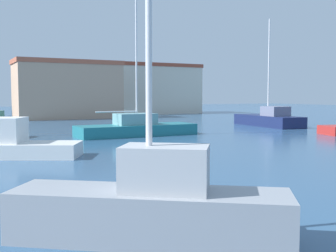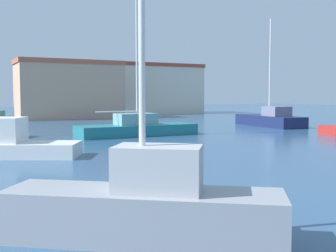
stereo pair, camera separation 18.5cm
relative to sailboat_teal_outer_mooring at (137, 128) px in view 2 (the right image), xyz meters
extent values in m
plane|color=#2D5175|center=(2.01, -1.82, -0.54)|extent=(160.00, 160.00, 0.00)
cube|color=#1E707A|center=(0.02, 0.00, -0.17)|extent=(8.12, 2.59, 0.75)
cube|color=#6B9CA2|center=(-0.09, 0.00, 0.58)|extent=(2.64, 1.67, 0.75)
cylinder|color=silver|center=(0.02, 0.00, 4.88)|extent=(0.12, 0.12, 9.35)
cylinder|color=silver|center=(-1.44, -0.02, 1.10)|extent=(2.83, 0.12, 0.08)
cube|color=gray|center=(-7.88, -18.77, -0.06)|extent=(5.00, 4.21, 0.96)
cube|color=#ADB0B5|center=(-7.64, -18.95, 0.84)|extent=(1.85, 1.73, 0.85)
cube|color=#19234C|center=(13.77, 2.68, -0.08)|extent=(3.19, 7.61, 0.93)
cube|color=slate|center=(13.66, 1.62, 0.80)|extent=(1.94, 2.18, 0.82)
cylinder|color=silver|center=(13.77, 2.68, 4.58)|extent=(0.12, 0.12, 8.38)
cube|color=tan|center=(1.19, 22.69, 2.55)|extent=(11.71, 5.51, 6.19)
cube|color=#B25B42|center=(1.19, 22.69, 5.90)|extent=(11.95, 5.62, 0.50)
cube|color=beige|center=(15.61, 29.78, 2.80)|extent=(12.60, 7.06, 6.69)
cube|color=#9E4733|center=(15.61, 29.78, 6.40)|extent=(12.86, 7.20, 0.50)
camera|label=1|loc=(-11.14, -25.71, 2.20)|focal=44.64mm
camera|label=2|loc=(-10.97, -25.80, 2.20)|focal=44.64mm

